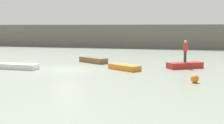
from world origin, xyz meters
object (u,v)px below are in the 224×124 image
at_px(mooring_buoy, 195,79).
at_px(rowboat_brown, 93,60).
at_px(rowboat_orange, 124,67).
at_px(person_red_shirt, 185,50).
at_px(rowboat_white, 17,66).
at_px(rowboat_red, 185,65).

bearing_deg(mooring_buoy, rowboat_brown, 138.11).
bearing_deg(rowboat_orange, person_red_shirt, 58.78).
bearing_deg(mooring_buoy, rowboat_orange, 140.92).
xyz_separation_m(rowboat_white, person_red_shirt, (13.07, 3.82, 1.29)).
xyz_separation_m(rowboat_red, person_red_shirt, (0.00, 0.00, 1.26)).
bearing_deg(rowboat_white, rowboat_brown, 53.23).
height_order(rowboat_brown, mooring_buoy, mooring_buoy).
bearing_deg(rowboat_orange, rowboat_white, -134.81).
height_order(rowboat_brown, person_red_shirt, person_red_shirt).
bearing_deg(mooring_buoy, person_red_shirt, 95.93).
bearing_deg(rowboat_orange, rowboat_red, 58.78).
distance_m(rowboat_red, person_red_shirt, 1.26).
xyz_separation_m(rowboat_brown, mooring_buoy, (9.15, -8.20, 0.00)).
xyz_separation_m(rowboat_orange, person_red_shirt, (4.63, 2.14, 1.29)).
distance_m(rowboat_orange, rowboat_red, 5.10).
relative_size(rowboat_white, person_red_shirt, 1.90).
xyz_separation_m(rowboat_brown, rowboat_orange, (3.85, -3.91, -0.04)).
bearing_deg(person_red_shirt, mooring_buoy, -84.07).
xyz_separation_m(rowboat_orange, mooring_buoy, (5.29, -4.30, 0.04)).
bearing_deg(rowboat_brown, rowboat_white, -96.23).
relative_size(rowboat_orange, rowboat_red, 0.95).
bearing_deg(rowboat_white, rowboat_orange, 13.92).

